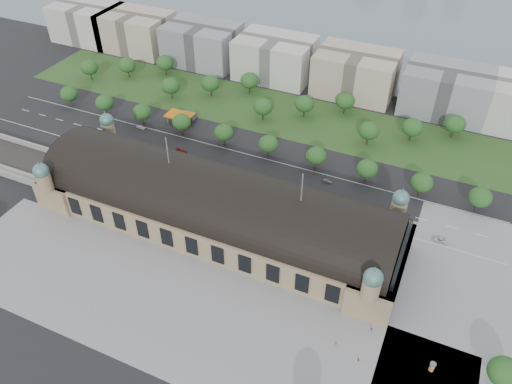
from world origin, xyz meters
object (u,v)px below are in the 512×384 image
at_px(petrol_station, 185,116).
at_px(parked_car_0, 94,150).
at_px(parked_car_2, 167,166).
at_px(parked_car_5, 144,166).
at_px(traffic_car_4, 269,187).
at_px(traffic_car_5, 327,181).
at_px(bus_mid, 236,179).
at_px(bus_west, 211,174).
at_px(parked_car_1, 100,153).
at_px(pedestrian_2, 372,329).
at_px(traffic_car_6, 439,239).
at_px(pedestrian_1, 359,360).
at_px(parked_car_6, 155,168).
at_px(advertising_column, 432,367).
at_px(traffic_car_3, 181,151).
at_px(bus_east, 293,192).
at_px(parked_car_4, 175,169).
at_px(traffic_car_1, 141,127).
at_px(parked_car_3, 154,165).
at_px(pedestrian_0, 336,344).
at_px(traffic_car_2, 118,149).

height_order(petrol_station, parked_car_0, petrol_station).
xyz_separation_m(parked_car_2, parked_car_5, (-10.12, -4.00, -0.11)).
xyz_separation_m(petrol_station, traffic_car_4, (63.72, -34.73, -2.15)).
height_order(traffic_car_5, bus_mid, bus_mid).
xyz_separation_m(traffic_car_4, bus_west, (-27.43, -3.55, 0.85)).
distance_m(parked_car_1, parked_car_2, 35.88).
height_order(petrol_station, pedestrian_2, petrol_station).
relative_size(traffic_car_6, pedestrian_1, 3.64).
relative_size(parked_car_6, advertising_column, 1.54).
relative_size(traffic_car_3, parked_car_0, 1.13).
distance_m(bus_east, advertising_column, 93.16).
relative_size(bus_west, bus_mid, 1.04).
relative_size(traffic_car_4, bus_east, 0.43).
bearing_deg(parked_car_4, traffic_car_1, -148.28).
height_order(traffic_car_5, parked_car_3, parked_car_3).
bearing_deg(petrol_station, traffic_car_1, -135.72).
relative_size(traffic_car_6, parked_car_2, 1.03).
relative_size(traffic_car_1, pedestrian_2, 2.85).
distance_m(bus_west, bus_mid, 12.13).
height_order(traffic_car_5, parked_car_4, traffic_car_5).
height_order(traffic_car_6, pedestrian_0, pedestrian_0).
distance_m(parked_car_3, parked_car_4, 10.53).
xyz_separation_m(traffic_car_5, bus_west, (-50.08, -18.30, 0.95)).
height_order(bus_east, advertising_column, advertising_column).
bearing_deg(traffic_car_2, parked_car_2, 80.07).
height_order(traffic_car_1, parked_car_2, parked_car_2).
bearing_deg(traffic_car_2, advertising_column, 65.06).
xyz_separation_m(parked_car_0, parked_car_2, (40.04, 3.22, 0.03)).
xyz_separation_m(bus_west, pedestrian_0, (78.90, -61.87, -0.78)).
bearing_deg(traffic_car_1, petrol_station, -43.34).
relative_size(parked_car_0, parked_car_1, 0.92).
distance_m(parked_car_2, bus_east, 61.52).
bearing_deg(petrol_station, traffic_car_5, -13.03).
bearing_deg(traffic_car_1, pedestrian_2, -114.94).
distance_m(parked_car_3, pedestrian_2, 126.22).
distance_m(parked_car_5, bus_west, 33.04).
bearing_deg(parked_car_6, parked_car_1, -117.24).
bearing_deg(traffic_car_4, traffic_car_1, -104.76).
bearing_deg(parked_car_2, traffic_car_3, 157.20).
height_order(traffic_car_5, pedestrian_0, pedestrian_0).
height_order(parked_car_6, pedestrian_1, parked_car_6).
bearing_deg(traffic_car_2, petrol_station, 151.89).
bearing_deg(parked_car_1, bus_west, 73.54).
height_order(parked_car_5, pedestrian_2, pedestrian_2).
distance_m(traffic_car_2, parked_car_0, 11.56).
bearing_deg(traffic_car_2, bus_east, 87.16).
height_order(traffic_car_1, parked_car_1, traffic_car_1).
bearing_deg(traffic_car_3, pedestrian_1, -125.84).
bearing_deg(parked_car_6, bus_east, 69.73).
relative_size(parked_car_0, bus_east, 0.43).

